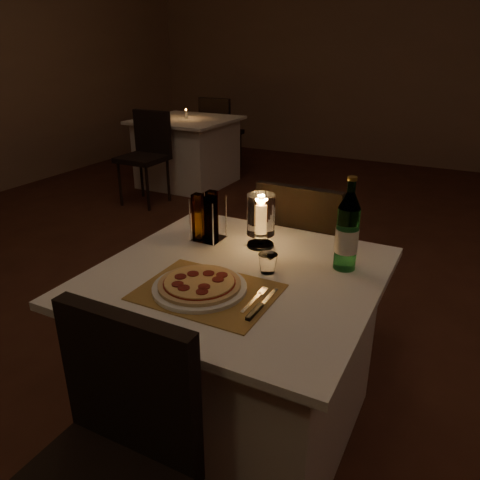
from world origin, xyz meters
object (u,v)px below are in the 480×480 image
at_px(main_table, 238,355).
at_px(tumbler, 268,263).
at_px(chair_far, 303,249).
at_px(water_bottle, 347,233).
at_px(plate, 200,288).
at_px(hurricane_candle, 261,217).
at_px(pizza, 199,283).
at_px(chair_near, 108,451).
at_px(neighbor_table_left, 188,152).

height_order(main_table, tumbler, tumbler).
height_order(chair_far, water_bottle, water_bottle).
height_order(plate, hurricane_candle, hurricane_candle).
distance_m(main_table, pizza, 0.44).
xyz_separation_m(main_table, plate, (-0.05, -0.18, 0.38)).
bearing_deg(pizza, tumbler, 57.61).
relative_size(main_table, plate, 3.12).
height_order(chair_near, water_bottle, water_bottle).
xyz_separation_m(tumbler, water_bottle, (0.24, 0.16, 0.11)).
bearing_deg(water_bottle, hurricane_candle, 173.50).
height_order(tumbler, water_bottle, water_bottle).
bearing_deg(tumbler, water_bottle, 33.95).
bearing_deg(hurricane_candle, chair_far, 86.70).
relative_size(main_table, water_bottle, 2.86).
relative_size(chair_far, plate, 2.81).
xyz_separation_m(plate, hurricane_candle, (0.02, 0.43, 0.12)).
height_order(chair_far, neighbor_table_left, chair_far).
distance_m(chair_near, plate, 0.57).
relative_size(tumbler, water_bottle, 0.20).
height_order(plate, neighbor_table_left, plate).
distance_m(main_table, tumbler, 0.42).
distance_m(main_table, water_bottle, 0.64).
xyz_separation_m(chair_far, plate, (-0.05, -0.89, 0.20)).
bearing_deg(pizza, hurricane_candle, 86.90).
bearing_deg(neighbor_table_left, pizza, -55.94).
relative_size(hurricane_candle, neighbor_table_left, 0.22).
xyz_separation_m(chair_near, tumbler, (0.10, 0.77, 0.23)).
height_order(hurricane_candle, neighbor_table_left, hurricane_candle).
bearing_deg(hurricane_candle, tumbler, -58.50).
distance_m(chair_near, chair_far, 1.43).
height_order(chair_near, hurricane_candle, hurricane_candle).
xyz_separation_m(main_table, hurricane_candle, (-0.03, 0.25, 0.50)).
height_order(main_table, chair_near, chair_near).
xyz_separation_m(chair_near, neighbor_table_left, (-2.23, 3.76, -0.18)).
bearing_deg(hurricane_candle, water_bottle, -6.50).
xyz_separation_m(main_table, neighbor_table_left, (-2.23, 3.05, 0.00)).
xyz_separation_m(pizza, neighbor_table_left, (-2.18, 3.23, -0.39)).
distance_m(main_table, hurricane_candle, 0.56).
bearing_deg(main_table, pizza, -105.51).
distance_m(pizza, hurricane_candle, 0.45).
relative_size(chair_far, water_bottle, 2.58).
distance_m(pizza, tumbler, 0.27).
height_order(chair_near, pizza, chair_near).
distance_m(plate, hurricane_candle, 0.45).
xyz_separation_m(chair_far, hurricane_candle, (-0.03, -0.46, 0.32)).
relative_size(pizza, tumbler, 3.95).
bearing_deg(plate, tumbler, 57.60).
relative_size(main_table, chair_near, 1.11).
xyz_separation_m(chair_far, water_bottle, (0.34, -0.50, 0.33)).
bearing_deg(chair_far, neighbor_table_left, 133.74).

